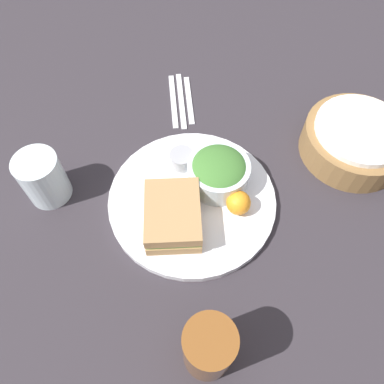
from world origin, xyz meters
TOP-DOWN VIEW (x-y plane):
  - ground_plane at (0.00, 0.00)m, footprint 4.00×4.00m
  - plate at (0.00, 0.00)m, footprint 0.32×0.32m
  - sandwich at (0.06, -0.02)m, footprint 0.15×0.13m
  - salad_bowl at (-0.05, 0.04)m, footprint 0.12×0.12m
  - dressing_cup at (-0.07, -0.04)m, footprint 0.05×0.05m
  - orange_wedge at (0.00, 0.09)m, footprint 0.04×0.04m
  - drink_glass at (0.26, 0.10)m, footprint 0.07×0.07m
  - bread_basket at (-0.21, 0.28)m, footprint 0.21×0.21m
  - fork at (-0.24, -0.11)m, footprint 0.16×0.07m
  - knife at (-0.25, -0.10)m, footprint 0.17×0.07m
  - spoon at (-0.26, -0.08)m, footprint 0.14×0.07m
  - water_glass at (0.06, -0.27)m, footprint 0.08×0.08m

SIDE VIEW (x-z plane):
  - ground_plane at x=0.00m, z-range 0.00..0.00m
  - fork at x=-0.24m, z-range 0.00..0.01m
  - knife at x=-0.25m, z-range 0.00..0.01m
  - spoon at x=-0.26m, z-range 0.00..0.01m
  - plate at x=0.00m, z-range 0.00..0.02m
  - dressing_cup at x=-0.07m, z-range 0.02..0.05m
  - bread_basket at x=-0.21m, z-range 0.00..0.07m
  - orange_wedge at x=0.00m, z-range 0.02..0.06m
  - sandwich at x=0.06m, z-range 0.02..0.07m
  - salad_bowl at x=-0.05m, z-range 0.02..0.08m
  - water_glass at x=0.06m, z-range 0.00..0.10m
  - drink_glass at x=0.26m, z-range 0.00..0.13m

